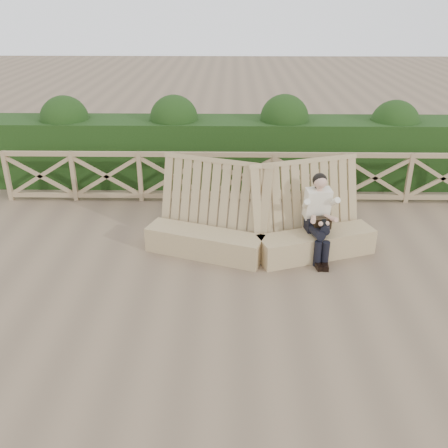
{
  "coord_description": "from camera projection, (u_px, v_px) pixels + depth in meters",
  "views": [
    {
      "loc": [
        -0.17,
        -6.54,
        4.16
      ],
      "look_at": [
        -0.29,
        0.4,
        0.9
      ],
      "focal_mm": 40.0,
      "sensor_mm": 36.0,
      "label": 1
    }
  ],
  "objects": [
    {
      "name": "hedge",
      "position": [
        240.0,
        152.0,
        11.62
      ],
      "size": [
        12.0,
        1.2,
        1.5
      ],
      "primitive_type": "cube",
      "color": "black",
      "rests_on": "ground"
    },
    {
      "name": "guardrail",
      "position": [
        240.0,
        177.0,
        10.61
      ],
      "size": [
        10.1,
        0.09,
        1.1
      ],
      "color": "#876E4E",
      "rests_on": "ground"
    },
    {
      "name": "woman",
      "position": [
        319.0,
        214.0,
        8.34
      ],
      "size": [
        0.46,
        0.93,
        1.45
      ],
      "rotation": [
        0.0,
        0.0,
        0.16
      ],
      "color": "black",
      "rests_on": "ground"
    },
    {
      "name": "ground",
      "position": [
        242.0,
        288.0,
        7.68
      ],
      "size": [
        60.0,
        60.0,
        0.0
      ],
      "primitive_type": "plane",
      "color": "brown",
      "rests_on": "ground"
    },
    {
      "name": "bench",
      "position": [
        260.0,
        232.0,
        8.56
      ],
      "size": [
        3.99,
        1.39,
        1.57
      ],
      "rotation": [
        0.0,
        0.0,
        0.09
      ],
      "color": "#9D825A",
      "rests_on": "ground"
    }
  ]
}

